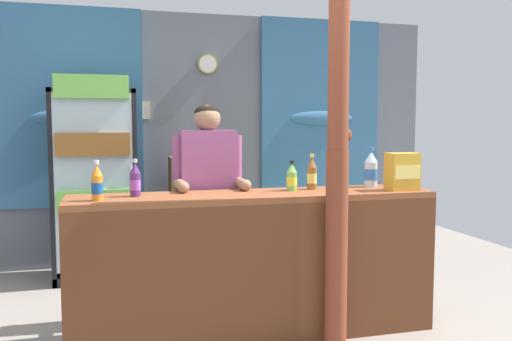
% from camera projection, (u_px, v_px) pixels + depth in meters
% --- Properties ---
extents(ground_plane, '(6.85, 6.85, 0.00)m').
position_uv_depth(ground_plane, '(244.00, 307.00, 4.18)').
color(ground_plane, gray).
extents(back_wall_curtained, '(4.89, 0.22, 2.55)m').
position_uv_depth(back_wall_curtained, '(206.00, 134.00, 5.63)').
color(back_wall_curtained, slate).
rests_on(back_wall_curtained, ground).
extents(stall_counter, '(2.43, 0.50, 0.97)m').
position_uv_depth(stall_counter, '(259.00, 254.00, 3.50)').
color(stall_counter, brown).
rests_on(stall_counter, ground).
extents(timber_post, '(0.16, 0.14, 2.53)m').
position_uv_depth(timber_post, '(338.00, 158.00, 3.33)').
color(timber_post, brown).
rests_on(timber_post, ground).
extents(drink_fridge, '(0.74, 0.62, 1.84)m').
position_uv_depth(drink_fridge, '(95.00, 169.00, 4.89)').
color(drink_fridge, black).
rests_on(drink_fridge, ground).
extents(bottle_shelf_rack, '(0.48, 0.28, 1.10)m').
position_uv_depth(bottle_shelf_rack, '(194.00, 210.00, 5.31)').
color(bottle_shelf_rack, brown).
rests_on(bottle_shelf_rack, ground).
extents(plastic_lawn_chair, '(0.56, 0.56, 0.86)m').
position_uv_depth(plastic_lawn_chair, '(303.00, 226.00, 4.90)').
color(plastic_lawn_chair, '#4CC675').
rests_on(plastic_lawn_chair, ground).
extents(shopkeeper, '(0.51, 0.42, 1.56)m').
position_uv_depth(shopkeeper, '(208.00, 185.00, 3.87)').
color(shopkeeper, '#28282D').
rests_on(shopkeeper, ground).
extents(soda_bottle_water, '(0.10, 0.10, 0.29)m').
position_uv_depth(soda_bottle_water, '(371.00, 170.00, 3.92)').
color(soda_bottle_water, silver).
rests_on(soda_bottle_water, stall_counter).
extents(soda_bottle_lime_soda, '(0.07, 0.07, 0.21)m').
position_uv_depth(soda_bottle_lime_soda, '(292.00, 178.00, 3.69)').
color(soda_bottle_lime_soda, '#75C64C').
rests_on(soda_bottle_lime_soda, stall_counter).
extents(soda_bottle_iced_tea, '(0.07, 0.07, 0.25)m').
position_uv_depth(soda_bottle_iced_tea, '(312.00, 174.00, 3.77)').
color(soda_bottle_iced_tea, brown).
rests_on(soda_bottle_iced_tea, stall_counter).
extents(soda_bottle_orange_soda, '(0.07, 0.07, 0.24)m').
position_uv_depth(soda_bottle_orange_soda, '(97.00, 184.00, 3.20)').
color(soda_bottle_orange_soda, orange).
rests_on(soda_bottle_orange_soda, stall_counter).
extents(soda_bottle_grape_soda, '(0.07, 0.07, 0.24)m').
position_uv_depth(soda_bottle_grape_soda, '(135.00, 181.00, 3.39)').
color(soda_bottle_grape_soda, '#56286B').
rests_on(soda_bottle_grape_soda, stall_counter).
extents(snack_box_choco_powder, '(0.21, 0.15, 0.26)m').
position_uv_depth(snack_box_choco_powder, '(402.00, 172.00, 3.72)').
color(snack_box_choco_powder, gold).
rests_on(snack_box_choco_powder, stall_counter).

